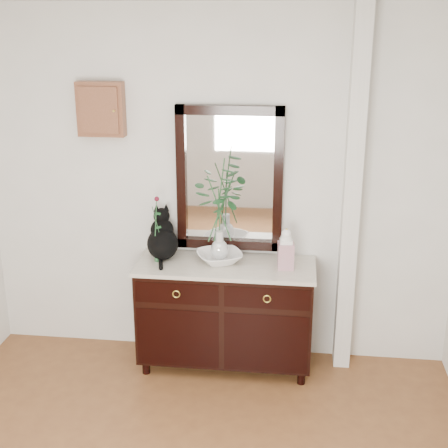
# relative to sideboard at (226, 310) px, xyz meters

# --- Properties ---
(wall_back) EXTENTS (3.60, 0.04, 2.70)m
(wall_back) POSITION_rel_sideboard_xyz_m (-0.10, 0.25, 0.88)
(wall_back) COLOR silver
(wall_back) RESTS_ON ground
(pilaster) EXTENTS (0.12, 0.20, 2.70)m
(pilaster) POSITION_rel_sideboard_xyz_m (0.90, 0.17, 0.88)
(pilaster) COLOR silver
(pilaster) RESTS_ON ground
(sideboard) EXTENTS (1.33, 0.52, 0.82)m
(sideboard) POSITION_rel_sideboard_xyz_m (0.00, 0.00, 0.00)
(sideboard) COLOR black
(sideboard) RESTS_ON ground
(wall_mirror) EXTENTS (0.80, 0.06, 1.10)m
(wall_mirror) POSITION_rel_sideboard_xyz_m (-0.00, 0.24, 0.97)
(wall_mirror) COLOR black
(wall_mirror) RESTS_ON wall_back
(key_cabinet) EXTENTS (0.35, 0.10, 0.40)m
(key_cabinet) POSITION_rel_sideboard_xyz_m (-0.95, 0.21, 1.48)
(key_cabinet) COLOR brown
(key_cabinet) RESTS_ON wall_back
(cat) EXTENTS (0.34, 0.39, 0.38)m
(cat) POSITION_rel_sideboard_xyz_m (-0.49, 0.08, 0.57)
(cat) COLOR black
(cat) RESTS_ON sideboard
(lotus_bowl) EXTENTS (0.44, 0.44, 0.08)m
(lotus_bowl) POSITION_rel_sideboard_xyz_m (-0.05, 0.04, 0.42)
(lotus_bowl) COLOR white
(lotus_bowl) RESTS_ON sideboard
(vase_branches) EXTENTS (0.49, 0.49, 0.79)m
(vase_branches) POSITION_rel_sideboard_xyz_m (-0.05, 0.04, 0.79)
(vase_branches) COLOR silver
(vase_branches) RESTS_ON lotus_bowl
(bud_vase_rose) EXTENTS (0.08, 0.08, 0.52)m
(bud_vase_rose) POSITION_rel_sideboard_xyz_m (-0.52, 0.00, 0.63)
(bud_vase_rose) COLOR #2D6035
(bud_vase_rose) RESTS_ON sideboard
(ginger_jar) EXTENTS (0.13, 0.13, 0.31)m
(ginger_jar) POSITION_rel_sideboard_xyz_m (0.44, -0.02, 0.53)
(ginger_jar) COLOR silver
(ginger_jar) RESTS_ON sideboard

